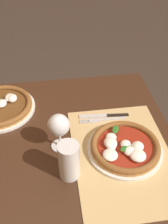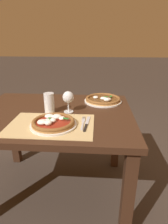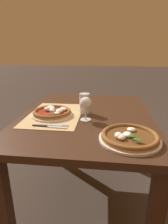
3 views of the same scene
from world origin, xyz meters
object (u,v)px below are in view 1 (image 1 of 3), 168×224
at_px(pizza_far, 0,106).
at_px(knife, 104,116).
at_px(pizza_near, 125,147).
at_px(wine_glass, 59,126).
at_px(pint_glass, 69,161).
at_px(fork, 102,120).

xyz_separation_m(pizza_far, knife, (-0.11, -0.45, -0.01)).
height_order(pizza_near, wine_glass, wine_glass).
relative_size(pizza_near, wine_glass, 1.83).
distance_m(pizza_far, wine_glass, 0.37).
bearing_deg(wine_glass, knife, -54.14).
distance_m(pint_glass, knife, 0.34).
distance_m(pint_glass, fork, 0.31).
bearing_deg(pizza_far, knife, -103.86).
bearing_deg(fork, knife, -24.12).
xyz_separation_m(wine_glass, fork, (0.12, -0.19, -0.10)).
relative_size(pint_glass, fork, 0.72).
xyz_separation_m(fork, knife, (0.03, -0.01, 0.00)).
xyz_separation_m(pizza_near, knife, (0.20, 0.04, -0.02)).
height_order(pizza_near, pint_glass, pint_glass).
height_order(pizza_near, knife, pizza_near).
bearing_deg(knife, pizza_near, -169.49).
bearing_deg(pint_glass, pizza_near, -71.19).
distance_m(wine_glass, knife, 0.27).
xyz_separation_m(pizza_near, pint_glass, (-0.07, 0.21, 0.05)).
height_order(wine_glass, pint_glass, wine_glass).
bearing_deg(knife, wine_glass, 125.86).
bearing_deg(pizza_near, pint_glass, 108.81).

